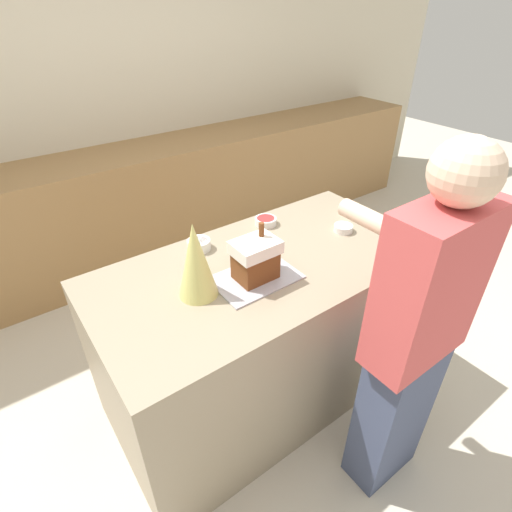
{
  "coord_description": "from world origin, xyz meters",
  "views": [
    {
      "loc": [
        -0.97,
        -1.25,
        1.98
      ],
      "look_at": [
        -0.06,
        0.0,
        0.96
      ],
      "focal_mm": 28.0,
      "sensor_mm": 36.0,
      "label": 1
    }
  ],
  "objects_px": {
    "candy_bowl_near_tray_right": "(351,211)",
    "person": "(413,341)",
    "decorative_tree": "(196,260)",
    "candy_bowl_center_rear": "(199,244)",
    "candy_bowl_front_corner": "(266,221)",
    "gingerbread_house": "(255,259)",
    "baking_tray": "(255,278)",
    "candy_bowl_beside_tree": "(343,228)"
  },
  "relations": [
    {
      "from": "candy_bowl_front_corner",
      "to": "candy_bowl_center_rear",
      "type": "xyz_separation_m",
      "value": [
        -0.43,
        -0.01,
        0.01
      ]
    },
    {
      "from": "candy_bowl_beside_tree",
      "to": "candy_bowl_center_rear",
      "type": "bearing_deg",
      "value": 157.23
    },
    {
      "from": "gingerbread_house",
      "to": "person",
      "type": "height_order",
      "value": "person"
    },
    {
      "from": "candy_bowl_near_tray_right",
      "to": "decorative_tree",
      "type": "bearing_deg",
      "value": -173.71
    },
    {
      "from": "baking_tray",
      "to": "decorative_tree",
      "type": "bearing_deg",
      "value": 167.74
    },
    {
      "from": "baking_tray",
      "to": "candy_bowl_beside_tree",
      "type": "distance_m",
      "value": 0.64
    },
    {
      "from": "candy_bowl_beside_tree",
      "to": "person",
      "type": "relative_size",
      "value": 0.06
    },
    {
      "from": "candy_bowl_beside_tree",
      "to": "person",
      "type": "xyz_separation_m",
      "value": [
        -0.34,
        -0.7,
        -0.07
      ]
    },
    {
      "from": "candy_bowl_near_tray_right",
      "to": "person",
      "type": "distance_m",
      "value": 0.96
    },
    {
      "from": "gingerbread_house",
      "to": "candy_bowl_center_rear",
      "type": "bearing_deg",
      "value": 102.58
    },
    {
      "from": "decorative_tree",
      "to": "candy_bowl_front_corner",
      "type": "relative_size",
      "value": 2.85
    },
    {
      "from": "candy_bowl_front_corner",
      "to": "decorative_tree",
      "type": "bearing_deg",
      "value": -152.02
    },
    {
      "from": "candy_bowl_beside_tree",
      "to": "candy_bowl_center_rear",
      "type": "height_order",
      "value": "candy_bowl_center_rear"
    },
    {
      "from": "baking_tray",
      "to": "candy_bowl_center_rear",
      "type": "distance_m",
      "value": 0.38
    },
    {
      "from": "candy_bowl_near_tray_right",
      "to": "candy_bowl_center_rear",
      "type": "bearing_deg",
      "value": 167.72
    },
    {
      "from": "gingerbread_house",
      "to": "candy_bowl_front_corner",
      "type": "distance_m",
      "value": 0.52
    },
    {
      "from": "person",
      "to": "candy_bowl_beside_tree",
      "type": "bearing_deg",
      "value": 64.19
    },
    {
      "from": "baking_tray",
      "to": "candy_bowl_front_corner",
      "type": "relative_size",
      "value": 3.18
    },
    {
      "from": "candy_bowl_near_tray_right",
      "to": "person",
      "type": "xyz_separation_m",
      "value": [
        -0.52,
        -0.81,
        -0.08
      ]
    },
    {
      "from": "gingerbread_house",
      "to": "candy_bowl_front_corner",
      "type": "bearing_deg",
      "value": 47.6
    },
    {
      "from": "candy_bowl_front_corner",
      "to": "candy_bowl_near_tray_right",
      "type": "relative_size",
      "value": 1.29
    },
    {
      "from": "person",
      "to": "decorative_tree",
      "type": "bearing_deg",
      "value": 128.85
    },
    {
      "from": "decorative_tree",
      "to": "candy_bowl_near_tray_right",
      "type": "height_order",
      "value": "decorative_tree"
    },
    {
      "from": "candy_bowl_center_rear",
      "to": "candy_bowl_front_corner",
      "type": "bearing_deg",
      "value": 1.02
    },
    {
      "from": "decorative_tree",
      "to": "candy_bowl_center_rear",
      "type": "height_order",
      "value": "decorative_tree"
    },
    {
      "from": "candy_bowl_near_tray_right",
      "to": "candy_bowl_center_rear",
      "type": "distance_m",
      "value": 0.92
    },
    {
      "from": "gingerbread_house",
      "to": "candy_bowl_front_corner",
      "type": "relative_size",
      "value": 2.09
    },
    {
      "from": "decorative_tree",
      "to": "candy_bowl_front_corner",
      "type": "height_order",
      "value": "decorative_tree"
    },
    {
      "from": "decorative_tree",
      "to": "candy_bowl_front_corner",
      "type": "bearing_deg",
      "value": 27.98
    },
    {
      "from": "person",
      "to": "candy_bowl_center_rear",
      "type": "bearing_deg",
      "value": 110.68
    },
    {
      "from": "decorative_tree",
      "to": "candy_bowl_beside_tree",
      "type": "bearing_deg",
      "value": 0.74
    },
    {
      "from": "baking_tray",
      "to": "gingerbread_house",
      "type": "distance_m",
      "value": 0.1
    },
    {
      "from": "baking_tray",
      "to": "candy_bowl_near_tray_right",
      "type": "height_order",
      "value": "candy_bowl_near_tray_right"
    },
    {
      "from": "candy_bowl_front_corner",
      "to": "candy_bowl_near_tray_right",
      "type": "distance_m",
      "value": 0.51
    },
    {
      "from": "candy_bowl_front_corner",
      "to": "baking_tray",
      "type": "bearing_deg",
      "value": -132.41
    },
    {
      "from": "decorative_tree",
      "to": "candy_bowl_beside_tree",
      "type": "height_order",
      "value": "decorative_tree"
    },
    {
      "from": "candy_bowl_front_corner",
      "to": "candy_bowl_center_rear",
      "type": "distance_m",
      "value": 0.43
    },
    {
      "from": "gingerbread_house",
      "to": "person",
      "type": "bearing_deg",
      "value": -64.95
    },
    {
      "from": "gingerbread_house",
      "to": "candy_bowl_beside_tree",
      "type": "height_order",
      "value": "gingerbread_house"
    },
    {
      "from": "decorative_tree",
      "to": "candy_bowl_center_rear",
      "type": "distance_m",
      "value": 0.39
    },
    {
      "from": "candy_bowl_near_tray_right",
      "to": "person",
      "type": "height_order",
      "value": "person"
    },
    {
      "from": "candy_bowl_center_rear",
      "to": "candy_bowl_near_tray_right",
      "type": "bearing_deg",
      "value": -12.28
    }
  ]
}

